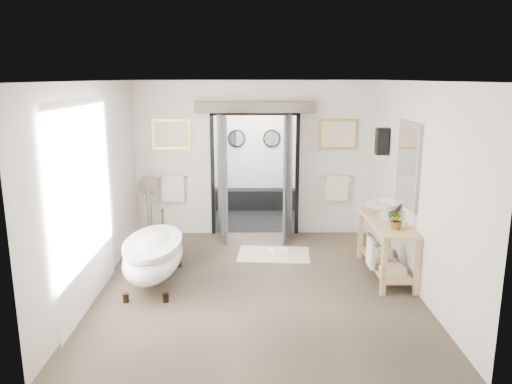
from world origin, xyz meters
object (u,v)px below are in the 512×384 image
clawfoot_tub (154,255)px  basin (382,208)px  vanity (385,243)px  rug (274,254)px

clawfoot_tub → basin: 3.58m
vanity → basin: 0.60m
clawfoot_tub → vanity: size_ratio=1.14×
vanity → clawfoot_tub: bearing=-175.3°
clawfoot_tub → rug: clawfoot_tub is taller
clawfoot_tub → basin: bearing=11.3°
basin → clawfoot_tub: bearing=170.0°
vanity → rug: size_ratio=1.33×
vanity → rug: 1.93m
rug → basin: 1.98m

